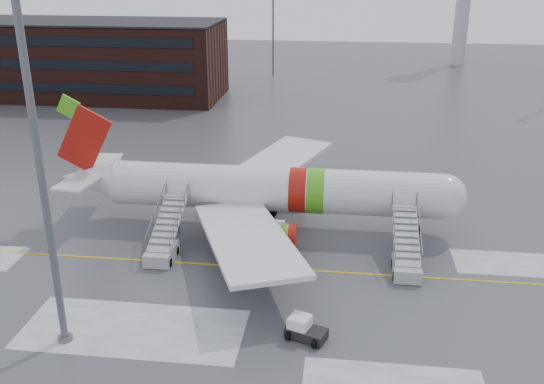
# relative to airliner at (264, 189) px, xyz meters

# --- Properties ---
(ground) EXTENTS (260.00, 260.00, 0.00)m
(ground) POSITION_rel_airliner_xyz_m (-0.06, -6.57, -3.42)
(ground) COLOR #494C4F
(ground) RESTS_ON ground
(airliner) EXTENTS (35.03, 32.97, 11.18)m
(airliner) POSITION_rel_airliner_xyz_m (0.00, 0.00, 0.00)
(airliner) COLOR silver
(airliner) RESTS_ON ground
(airstair_fwd) EXTENTS (2.05, 7.70, 3.48)m
(airstair_fwd) POSITION_rel_airliner_xyz_m (11.60, -6.54, -2.35)
(airstair_fwd) COLOR #A4A7AB
(airstair_fwd) RESTS_ON ground
(airstair_aft) EXTENTS (2.05, 7.70, 3.48)m
(airstair_aft) POSITION_rel_airliner_xyz_m (-6.98, -6.54, -2.35)
(airstair_aft) COLOR #A2A4A9
(airstair_aft) RESTS_ON ground
(pushback_tug) EXTENTS (2.77, 2.44, 1.41)m
(pushback_tug) POSITION_rel_airliner_xyz_m (4.70, -16.12, -2.80)
(pushback_tug) COLOR black
(pushback_tug) RESTS_ON ground
(light_mast_near) EXTENTS (1.20, 1.20, 26.44)m
(light_mast_near) POSITION_rel_airliner_xyz_m (-9.81, -18.20, 10.22)
(light_mast_near) COLOR #595B60
(light_mast_near) RESTS_ON ground
(terminal_building) EXTENTS (62.00, 16.11, 12.30)m
(terminal_building) POSITION_rel_airliner_xyz_m (-45.06, 48.41, 2.78)
(terminal_building) COLOR #3F1E16
(terminal_building) RESTS_ON ground
(light_mast_far_n) EXTENTS (1.20, 1.20, 24.25)m
(light_mast_far_n) POSITION_rel_airliner_xyz_m (-8.06, 71.43, 10.42)
(light_mast_far_n) COLOR #595B60
(light_mast_far_n) RESTS_ON ground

